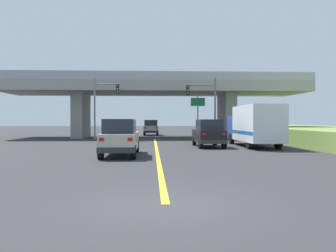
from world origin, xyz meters
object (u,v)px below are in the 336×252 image
(sedan_oncoming, at_px, (151,128))
(highway_sign, at_px, (198,108))
(traffic_signal_farside, at_px, (102,101))
(suv_lead, at_px, (120,137))
(box_truck, at_px, (254,125))
(traffic_signal_nearside, at_px, (206,101))
(suv_crossing, at_px, (208,133))

(sedan_oncoming, relative_size, highway_sign, 0.99)
(traffic_signal_farside, bearing_deg, highway_sign, 14.60)
(suv_lead, bearing_deg, box_truck, 32.64)
(suv_lead, relative_size, sedan_oncoming, 1.08)
(suv_lead, height_order, highway_sign, highway_sign)
(traffic_signal_nearside, distance_m, highway_sign, 2.95)
(traffic_signal_nearside, bearing_deg, highway_sign, 98.02)
(suv_lead, relative_size, box_truck, 0.64)
(suv_lead, bearing_deg, sedan_oncoming, 86.47)
(suv_lead, height_order, box_truck, box_truck)
(suv_lead, distance_m, suv_crossing, 8.29)
(box_truck, bearing_deg, traffic_signal_nearside, 105.49)
(sedan_oncoming, xyz_separation_m, traffic_signal_nearside, (5.44, -11.81, 2.85))
(suv_crossing, bearing_deg, suv_lead, -136.02)
(box_truck, xyz_separation_m, traffic_signal_farside, (-12.44, 8.59, 2.26))
(box_truck, bearing_deg, suv_crossing, -177.72)
(box_truck, bearing_deg, traffic_signal_farside, 145.39)
(traffic_signal_farside, bearing_deg, sedan_oncoming, 67.69)
(suv_crossing, relative_size, traffic_signal_nearside, 0.70)
(box_truck, height_order, highway_sign, highway_sign)
(suv_crossing, relative_size, highway_sign, 0.95)
(suv_crossing, xyz_separation_m, sedan_oncoming, (-4.27, 20.21, 0.00))
(traffic_signal_nearside, relative_size, highway_sign, 1.36)
(sedan_oncoming, bearing_deg, traffic_signal_nearside, -65.27)
(suv_lead, xyz_separation_m, box_truck, (9.33, 5.98, 0.59))
(sedan_oncoming, bearing_deg, suv_lead, -93.53)
(box_truck, bearing_deg, sedan_oncoming, 111.06)
(box_truck, relative_size, traffic_signal_farside, 1.23)
(traffic_signal_nearside, height_order, highway_sign, traffic_signal_nearside)
(suv_lead, bearing_deg, highway_sign, 68.78)
(suv_lead, relative_size, suv_crossing, 1.12)
(box_truck, bearing_deg, highway_sign, 103.61)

